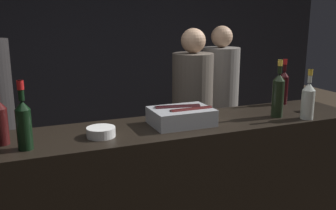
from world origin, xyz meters
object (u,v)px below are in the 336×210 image
object	(u,v)px
rose_wine_bottle	(308,99)
person_in_hoodie	(192,112)
person_blond_tee	(220,99)
bowl_white	(101,132)
red_wine_bottle_burgundy	(24,122)
champagne_bottle	(278,94)
red_wine_bottle_tall	(283,86)
ice_bin_with_bottles	(182,115)
red_wine_bottle_black_foil	(0,120)
candle_votive	(307,108)

from	to	relation	value
rose_wine_bottle	person_in_hoodie	size ratio (longest dim) A/B	0.20
person_blond_tee	bowl_white	bearing A→B (deg)	34.84
red_wine_bottle_burgundy	champagne_bottle	distance (m)	1.54
red_wine_bottle_burgundy	person_in_hoodie	distance (m)	1.73
red_wine_bottle_tall	person_in_hoodie	distance (m)	0.85
red_wine_bottle_tall	person_in_hoodie	size ratio (longest dim) A/B	0.21
person_blond_tee	rose_wine_bottle	bearing A→B (deg)	76.93
ice_bin_with_bottles	red_wine_bottle_black_foil	distance (m)	1.01
ice_bin_with_bottles	champagne_bottle	distance (m)	0.66
rose_wine_bottle	person_in_hoodie	distance (m)	1.14
candle_votive	person_in_hoodie	xyz separation A→B (m)	(-0.44, 0.91, -0.21)
candle_votive	rose_wine_bottle	size ratio (longest dim) A/B	0.22
candle_votive	red_wine_bottle_burgundy	distance (m)	1.83
ice_bin_with_bottles	bowl_white	bearing A→B (deg)	-174.22
bowl_white	person_in_hoodie	distance (m)	1.38
candle_votive	champagne_bottle	world-z (taller)	champagne_bottle
red_wine_bottle_tall	rose_wine_bottle	distance (m)	0.42
bowl_white	red_wine_bottle_burgundy	distance (m)	0.41
ice_bin_with_bottles	person_in_hoodie	distance (m)	1.03
red_wine_bottle_burgundy	rose_wine_bottle	distance (m)	1.69
bowl_white	person_blond_tee	size ratio (longest dim) A/B	0.10
red_wine_bottle_tall	person_in_hoodie	xyz separation A→B (m)	(-0.43, 0.66, -0.31)
bowl_white	candle_votive	distance (m)	1.44
red_wine_bottle_black_foil	red_wine_bottle_tall	bearing A→B (deg)	5.70
ice_bin_with_bottles	person_blond_tee	world-z (taller)	person_blond_tee
red_wine_bottle_burgundy	red_wine_bottle_tall	xyz separation A→B (m)	(1.82, 0.32, -0.00)
red_wine_bottle_black_foil	person_in_hoodie	world-z (taller)	person_in_hoodie
ice_bin_with_bottles	champagne_bottle	size ratio (longest dim) A/B	0.98
person_in_hoodie	red_wine_bottle_tall	bearing A→B (deg)	-25.94
bowl_white	person_blond_tee	bearing A→B (deg)	40.59
person_in_hoodie	ice_bin_with_bottles	bearing A→B (deg)	-88.40
candle_votive	red_wine_bottle_black_foil	bearing A→B (deg)	178.32
champagne_bottle	person_blond_tee	distance (m)	1.37
bowl_white	champagne_bottle	size ratio (longest dim) A/B	0.42
ice_bin_with_bottles	bowl_white	distance (m)	0.51
candle_votive	red_wine_bottle_black_foil	size ratio (longest dim) A/B	0.21
bowl_white	candle_votive	world-z (taller)	bowl_white
ice_bin_with_bottles	bowl_white	size ratio (longest dim) A/B	2.32
champagne_bottle	person_in_hoodie	world-z (taller)	person_in_hoodie
bowl_white	person_in_hoodie	size ratio (longest dim) A/B	0.10
bowl_white	champagne_bottle	xyz separation A→B (m)	(1.15, -0.02, 0.12)
candle_votive	person_blond_tee	world-z (taller)	person_blond_tee
red_wine_bottle_burgundy	red_wine_bottle_tall	bearing A→B (deg)	9.87
red_wine_bottle_tall	red_wine_bottle_black_foil	world-z (taller)	red_wine_bottle_tall
bowl_white	red_wine_bottle_burgundy	world-z (taller)	red_wine_bottle_burgundy
red_wine_bottle_burgundy	person_blond_tee	xyz separation A→B (m)	(1.87, 1.32, -0.32)
ice_bin_with_bottles	bowl_white	xyz separation A→B (m)	(-0.51, -0.05, -0.03)
red_wine_bottle_black_foil	rose_wine_bottle	size ratio (longest dim) A/B	1.03
candle_votive	champagne_bottle	distance (m)	0.32
person_in_hoodie	person_blond_tee	bearing A→B (deg)	67.19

